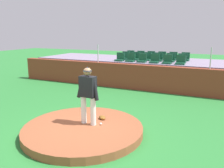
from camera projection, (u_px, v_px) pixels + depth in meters
name	position (u px, v px, depth m)	size (l,w,h in m)	color
ground_plane	(83.00, 133.00, 7.17)	(60.00, 60.00, 0.00)	#2C7E34
pitchers_mound	(83.00, 129.00, 7.14)	(3.70, 3.70, 0.23)	#985232
pitcher	(88.00, 91.00, 7.06)	(0.81, 0.30, 1.83)	white
baseball	(101.00, 124.00, 7.19)	(0.07, 0.07, 0.07)	white
fielding_glove	(102.00, 118.00, 7.67)	(0.30, 0.20, 0.11)	brown
brick_barrier	(143.00, 78.00, 12.39)	(16.01, 0.40, 1.37)	brown
fence_post_left	(98.00, 53.00, 13.25)	(0.06, 0.06, 1.03)	silver
fence_post_right	(211.00, 58.00, 10.78)	(0.06, 0.06, 1.03)	silver
bleacher_platform	(154.00, 71.00, 14.47)	(15.27, 3.88, 1.39)	gray
stadium_chair_0	(120.00, 58.00, 13.76)	(0.48, 0.44, 0.50)	#164F32
stadium_chair_1	(131.00, 59.00, 13.46)	(0.48, 0.44, 0.50)	#164F32
stadium_chair_2	(142.00, 59.00, 13.19)	(0.48, 0.44, 0.50)	#164F32
stadium_chair_3	(155.00, 60.00, 12.87)	(0.48, 0.44, 0.50)	#164F32
stadium_chair_4	(167.00, 61.00, 12.58)	(0.48, 0.44, 0.50)	#164F32
stadium_chair_5	(180.00, 62.00, 12.28)	(0.48, 0.44, 0.50)	#164F32
stadium_chair_6	(126.00, 57.00, 14.57)	(0.48, 0.44, 0.50)	#164F32
stadium_chair_7	(136.00, 57.00, 14.24)	(0.48, 0.44, 0.50)	#164F32
stadium_chair_8	(147.00, 58.00, 14.00)	(0.48, 0.44, 0.50)	#164F32
stadium_chair_9	(158.00, 58.00, 13.70)	(0.48, 0.44, 0.50)	#164F32
stadium_chair_10	(170.00, 59.00, 13.38)	(0.48, 0.44, 0.50)	#164F32
stadium_chair_11	(182.00, 60.00, 13.11)	(0.48, 0.44, 0.50)	#164F32
stadium_chair_12	(130.00, 56.00, 15.35)	(0.48, 0.44, 0.50)	#164F32
stadium_chair_13	(140.00, 56.00, 15.04)	(0.48, 0.44, 0.50)	#164F32
stadium_chair_14	(151.00, 57.00, 14.78)	(0.48, 0.44, 0.50)	#164F32
stadium_chair_15	(162.00, 57.00, 14.49)	(0.48, 0.44, 0.50)	#164F32
stadium_chair_16	(173.00, 58.00, 14.21)	(0.48, 0.44, 0.50)	#164F32
stadium_chair_17	(185.00, 58.00, 13.91)	(0.48, 0.44, 0.50)	#164F32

